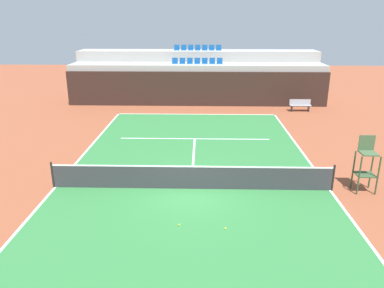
# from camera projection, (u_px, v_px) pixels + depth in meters

# --- Properties ---
(ground_plane) EXTENTS (80.00, 80.00, 0.00)m
(ground_plane) POSITION_uv_depth(u_px,v_px,m) (191.00, 189.00, 14.81)
(ground_plane) COLOR brown
(court_surface) EXTENTS (11.00, 24.00, 0.01)m
(court_surface) POSITION_uv_depth(u_px,v_px,m) (191.00, 189.00, 14.81)
(court_surface) COLOR #2D7238
(court_surface) RESTS_ON ground_plane
(baseline_far) EXTENTS (11.00, 0.10, 0.00)m
(baseline_far) POSITION_uv_depth(u_px,v_px,m) (196.00, 114.00, 26.12)
(baseline_far) COLOR white
(baseline_far) RESTS_ON court_surface
(sideline_left) EXTENTS (0.10, 24.00, 0.00)m
(sideline_left) POSITION_uv_depth(u_px,v_px,m) (55.00, 187.00, 14.95)
(sideline_left) COLOR white
(sideline_left) RESTS_ON court_surface
(sideline_right) EXTENTS (0.10, 24.00, 0.00)m
(sideline_right) POSITION_uv_depth(u_px,v_px,m) (330.00, 190.00, 14.67)
(sideline_right) COLOR white
(sideline_right) RESTS_ON court_surface
(service_line_far) EXTENTS (8.26, 0.10, 0.00)m
(service_line_far) POSITION_uv_depth(u_px,v_px,m) (195.00, 139.00, 20.87)
(service_line_far) COLOR white
(service_line_far) RESTS_ON court_surface
(centre_service_line) EXTENTS (0.10, 6.40, 0.00)m
(centre_service_line) POSITION_uv_depth(u_px,v_px,m) (193.00, 159.00, 17.84)
(centre_service_line) COLOR white
(centre_service_line) RESTS_ON court_surface
(back_wall) EXTENTS (19.67, 0.30, 2.58)m
(back_wall) POSITION_uv_depth(u_px,v_px,m) (197.00, 89.00, 28.27)
(back_wall) COLOR black
(back_wall) RESTS_ON ground_plane
(stands_tier_lower) EXTENTS (19.67, 2.40, 3.01)m
(stands_tier_lower) POSITION_uv_depth(u_px,v_px,m) (197.00, 83.00, 29.48)
(stands_tier_lower) COLOR #9E9E99
(stands_tier_lower) RESTS_ON ground_plane
(stands_tier_upper) EXTENTS (19.67, 2.40, 3.83)m
(stands_tier_upper) POSITION_uv_depth(u_px,v_px,m) (198.00, 74.00, 31.62)
(stands_tier_upper) COLOR #9E9E99
(stands_tier_upper) RESTS_ON ground_plane
(seating_row_lower) EXTENTS (3.92, 0.44, 0.44)m
(seating_row_lower) POSITION_uv_depth(u_px,v_px,m) (197.00, 62.00, 29.05)
(seating_row_lower) COLOR #145193
(seating_row_lower) RESTS_ON stands_tier_lower
(seating_row_upper) EXTENTS (3.92, 0.44, 0.44)m
(seating_row_upper) POSITION_uv_depth(u_px,v_px,m) (198.00, 49.00, 31.05)
(seating_row_upper) COLOR #145193
(seating_row_upper) RESTS_ON stands_tier_upper
(tennis_net) EXTENTS (11.08, 0.08, 1.07)m
(tennis_net) POSITION_uv_depth(u_px,v_px,m) (191.00, 177.00, 14.65)
(tennis_net) COLOR black
(tennis_net) RESTS_ON court_surface
(umpire_chair) EXTENTS (0.76, 0.66, 2.20)m
(umpire_chair) POSITION_uv_depth(u_px,v_px,m) (366.00, 162.00, 14.32)
(umpire_chair) COLOR #334C2D
(umpire_chair) RESTS_ON ground_plane
(player_bench) EXTENTS (1.50, 0.40, 0.85)m
(player_bench) POSITION_uv_depth(u_px,v_px,m) (300.00, 104.00, 26.85)
(player_bench) COLOR #99999E
(player_bench) RESTS_ON ground_plane
(tennis_ball_0) EXTENTS (0.07, 0.07, 0.07)m
(tennis_ball_0) POSITION_uv_depth(u_px,v_px,m) (225.00, 228.00, 11.97)
(tennis_ball_0) COLOR #CCE033
(tennis_ball_0) RESTS_ON court_surface
(tennis_ball_1) EXTENTS (0.07, 0.07, 0.07)m
(tennis_ball_1) POSITION_uv_depth(u_px,v_px,m) (179.00, 225.00, 12.18)
(tennis_ball_1) COLOR #CCE033
(tennis_ball_1) RESTS_ON court_surface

